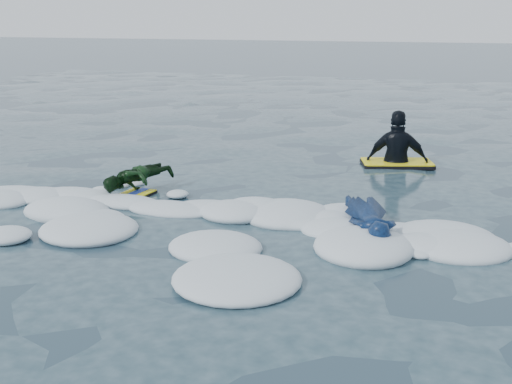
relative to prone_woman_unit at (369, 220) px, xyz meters
The scene contains 5 objects.
ground 2.73m from the prone_woman_unit, 149.18° to the right, with size 120.00×120.00×0.00m, color #192C3C.
foam_band 2.37m from the prone_woman_unit, behind, with size 12.00×3.10×0.30m, color silver, non-canonical shape.
prone_woman_unit is the anchor object (origin of this frame).
prone_child_unit 3.57m from the prone_woman_unit, 167.75° to the left, with size 0.96×1.21×0.42m.
waiting_rider_unit 3.81m from the prone_woman_unit, 91.31° to the left, with size 1.36×1.00×1.83m.
Camera 1 is at (3.33, -5.91, 2.54)m, focal length 45.00 mm.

